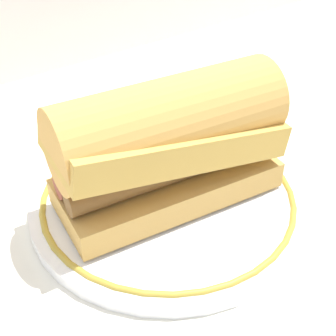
# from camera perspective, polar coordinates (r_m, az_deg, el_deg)

# --- Properties ---
(ground_plane) EXTENTS (1.50, 1.50, 0.00)m
(ground_plane) POSITION_cam_1_polar(r_m,az_deg,el_deg) (0.44, 1.40, -7.79)
(ground_plane) COLOR silver
(plate) EXTENTS (0.26, 0.26, 0.01)m
(plate) POSITION_cam_1_polar(r_m,az_deg,el_deg) (0.47, 0.00, -3.65)
(plate) COLOR white
(plate) RESTS_ON ground_plane
(sausage_sandwich) EXTENTS (0.21, 0.11, 0.12)m
(sausage_sandwich) POSITION_cam_1_polar(r_m,az_deg,el_deg) (0.43, 0.00, 3.17)
(sausage_sandwich) COLOR tan
(sausage_sandwich) RESTS_ON plate
(butter_knife) EXTENTS (0.16, 0.05, 0.01)m
(butter_knife) POSITION_cam_1_polar(r_m,az_deg,el_deg) (0.63, 5.56, 7.49)
(butter_knife) COLOR silver
(butter_knife) RESTS_ON ground_plane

